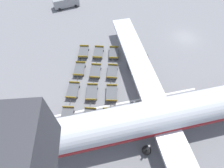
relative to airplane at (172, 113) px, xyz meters
name	(u,v)px	position (x,y,z in m)	size (l,w,h in m)	color
ground_plane	(185,38)	(-16.90, 8.37, -3.27)	(500.00, 500.00, 0.00)	gray
airplane	(172,113)	(0.00, 0.00, 0.00)	(39.98, 46.76, 13.43)	silver
service_van	(66,2)	(-29.44, -15.03, -2.13)	(3.62, 5.91, 2.09)	gray
baggage_dolly_row_near_col_a	(84,52)	(-13.94, -10.98, -2.80)	(3.51, 1.89, 0.92)	#515459
baggage_dolly_row_near_col_b	(79,69)	(-10.04, -11.56, -2.80)	(3.52, 1.95, 0.92)	#515459
baggage_dolly_row_near_col_c	(73,91)	(-5.98, -12.41, -2.80)	(3.53, 1.98, 0.92)	#515459
baggage_dolly_row_near_col_d	(67,117)	(-1.82, -12.98, -2.80)	(3.51, 1.90, 0.92)	#515459
baggage_dolly_row_mid_a_col_a	(98,53)	(-13.58, -8.41, -2.80)	(3.53, 2.02, 0.92)	#515459
baggage_dolly_row_mid_a_col_b	(95,72)	(-9.37, -9.02, -2.80)	(3.53, 1.99, 0.92)	#515459
baggage_dolly_row_mid_a_col_c	(92,93)	(-5.42, -9.64, -2.80)	(3.51, 1.90, 0.92)	#515459
baggage_dolly_row_mid_a_col_d	(89,118)	(-1.41, -10.03, -2.80)	(3.53, 2.01, 0.92)	#515459
baggage_dolly_row_mid_b_col_a	(114,53)	(-13.25, -5.73, -2.80)	(3.52, 1.92, 0.92)	#515459
baggage_dolly_row_mid_b_col_b	(112,72)	(-9.08, -6.33, -2.80)	(3.54, 2.04, 0.92)	#515459
baggage_dolly_row_mid_b_col_c	(112,93)	(-5.04, -6.74, -2.80)	(3.51, 1.90, 0.92)	#515459
baggage_dolly_row_mid_b_col_d	(107,119)	(-1.15, -7.58, -2.80)	(3.54, 2.04, 0.92)	#515459
stand_guidance_stripe	(89,109)	(-2.94, -10.06, -3.27)	(4.86, 32.21, 0.01)	white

